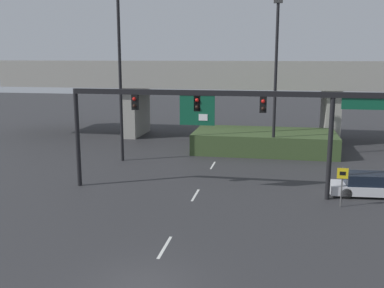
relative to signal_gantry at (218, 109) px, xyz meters
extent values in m
plane|color=#2D2D30|center=(-1.23, -11.94, -5.23)|extent=(160.00, 160.00, 0.00)
cube|color=silver|center=(-1.23, -8.40, -5.23)|extent=(0.14, 2.40, 0.01)
cube|color=silver|center=(-1.23, -0.66, -5.23)|extent=(0.14, 2.40, 0.01)
cube|color=silver|center=(-1.23, 7.08, -5.23)|extent=(0.14, 2.40, 0.01)
cube|color=silver|center=(-1.23, 14.82, -5.23)|extent=(0.14, 2.40, 0.01)
cylinder|color=black|center=(-9.06, 0.01, -2.05)|extent=(0.28, 0.28, 6.35)
cylinder|color=black|center=(6.61, 0.01, -2.05)|extent=(0.28, 0.28, 6.35)
cube|color=black|center=(0.50, 0.01, 0.96)|extent=(19.13, 0.32, 0.32)
cube|color=black|center=(-5.15, 0.01, 0.33)|extent=(0.40, 0.28, 0.95)
sphere|color=red|center=(-5.15, -0.16, 0.54)|extent=(0.22, 0.22, 0.22)
sphere|color=black|center=(-5.15, -0.16, 0.12)|extent=(0.22, 0.22, 0.22)
cube|color=black|center=(-1.23, 0.01, 0.33)|extent=(0.40, 0.28, 0.95)
sphere|color=red|center=(-1.23, -0.16, 0.54)|extent=(0.22, 0.22, 0.22)
sphere|color=black|center=(-1.23, -0.16, 0.12)|extent=(0.22, 0.22, 0.22)
cube|color=black|center=(2.69, 0.01, 0.33)|extent=(0.40, 0.28, 0.95)
sphere|color=red|center=(2.69, -0.16, 0.54)|extent=(0.22, 0.22, 0.22)
sphere|color=black|center=(2.69, -0.16, 0.12)|extent=(0.22, 0.22, 0.22)
cube|color=#0F4C33|center=(-1.23, -0.09, -0.09)|extent=(2.14, 0.08, 1.79)
cube|color=white|center=(-0.85, -0.14, -0.49)|extent=(0.53, 0.03, 0.39)
cube|color=#0F4C33|center=(8.51, -0.05, 0.48)|extent=(2.86, 0.07, 0.64)
cylinder|color=#4C4C4C|center=(7.21, -1.30, -4.07)|extent=(0.08, 0.08, 2.31)
cube|color=yellow|center=(7.21, -1.34, -3.27)|extent=(0.60, 0.03, 0.60)
cube|color=black|center=(7.21, -1.36, -3.27)|extent=(0.33, 0.01, 0.21)
cylinder|color=black|center=(3.34, 10.39, 0.98)|extent=(0.24, 0.24, 12.41)
cube|color=#333333|center=(3.34, 10.39, 7.30)|extent=(0.70, 0.36, 0.24)
cylinder|color=black|center=(-8.68, 7.38, 3.76)|extent=(0.24, 0.24, 17.98)
cube|color=gray|center=(-1.23, 19.40, 0.89)|extent=(47.09, 7.06, 1.78)
cube|color=gray|center=(-1.23, 16.07, 2.23)|extent=(47.09, 0.40, 0.90)
cube|color=gray|center=(-11.23, 19.40, -2.62)|extent=(1.40, 5.65, 5.23)
cube|color=gray|center=(8.78, 19.40, -2.62)|extent=(1.40, 5.65, 5.23)
cube|color=#384C28|center=(2.54, 13.12, -4.34)|extent=(12.36, 6.14, 1.79)
cube|color=silver|center=(9.16, 1.21, -4.79)|extent=(4.85, 2.10, 0.56)
cube|color=black|center=(8.97, 1.20, -4.18)|extent=(2.57, 1.77, 0.66)
cylinder|color=black|center=(7.64, 1.89, -4.91)|extent=(0.65, 0.26, 0.64)
cylinder|color=black|center=(7.75, 0.33, -4.91)|extent=(0.65, 0.26, 0.64)
camera|label=1|loc=(3.40, -26.57, 3.14)|focal=42.00mm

